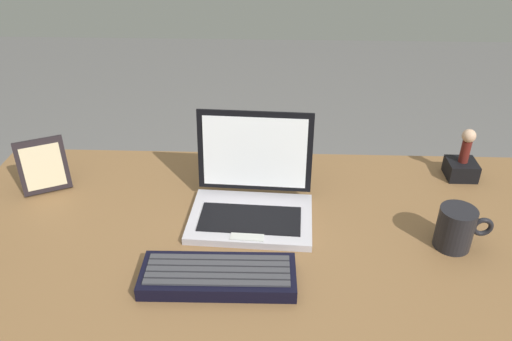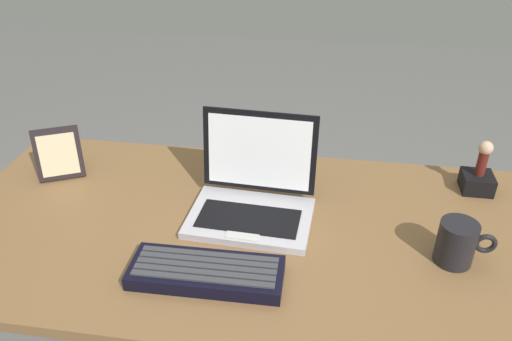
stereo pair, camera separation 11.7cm
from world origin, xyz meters
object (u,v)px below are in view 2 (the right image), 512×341
(external_keyboard, at_px, (206,272))
(photo_frame, at_px, (58,154))
(figurine_stand, at_px, (477,182))
(figurine, at_px, (484,155))
(coffee_mug, at_px, (457,243))
(laptop_front, at_px, (253,197))

(external_keyboard, bearing_deg, photo_frame, 145.84)
(external_keyboard, xyz_separation_m, figurine_stand, (0.63, 0.44, 0.01))
(figurine, relative_size, coffee_mug, 0.78)
(laptop_front, distance_m, external_keyboard, 0.25)
(external_keyboard, xyz_separation_m, coffee_mug, (0.52, 0.14, 0.03))
(figurine, bearing_deg, photo_frame, -174.54)
(external_keyboard, distance_m, photo_frame, 0.60)
(laptop_front, bearing_deg, photo_frame, 170.95)
(external_keyboard, height_order, figurine, figurine)
(coffee_mug, bearing_deg, laptop_front, 166.81)
(laptop_front, xyz_separation_m, coffee_mug, (0.46, -0.11, 0.00))
(laptop_front, distance_m, figurine, 0.61)
(photo_frame, bearing_deg, coffee_mug, -10.96)
(laptop_front, distance_m, coffee_mug, 0.47)
(figurine_stand, bearing_deg, figurine, 0.00)
(laptop_front, xyz_separation_m, photo_frame, (-0.55, 0.09, 0.02))
(external_keyboard, height_order, photo_frame, photo_frame)
(laptop_front, xyz_separation_m, figurine_stand, (0.57, 0.19, -0.03))
(figurine_stand, distance_m, coffee_mug, 0.32)
(photo_frame, height_order, figurine_stand, photo_frame)
(figurine_stand, xyz_separation_m, coffee_mug, (-0.11, -0.30, 0.03))
(photo_frame, height_order, coffee_mug, photo_frame)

